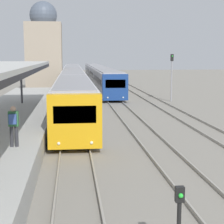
% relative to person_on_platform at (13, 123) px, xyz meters
% --- Properties ---
extents(person_on_platform, '(0.40, 0.40, 1.66)m').
position_rel_person_on_platform_xyz_m(person_on_platform, '(0.00, 0.00, 0.00)').
color(person_on_platform, '#2D2D33').
rests_on(person_on_platform, station_platform).
extents(train_near, '(2.62, 62.75, 3.00)m').
position_rel_person_on_platform_xyz_m(train_near, '(2.47, 33.71, -0.34)').
color(train_near, gold).
rests_on(train_near, ground_plane).
extents(train_far, '(2.59, 46.04, 2.99)m').
position_rel_person_on_platform_xyz_m(train_far, '(6.64, 44.53, -0.34)').
color(train_far, navy).
rests_on(train_far, ground_plane).
extents(signal_post_near, '(0.20, 0.21, 1.79)m').
position_rel_person_on_platform_xyz_m(signal_post_near, '(4.73, -7.33, -0.90)').
color(signal_post_near, black).
rests_on(signal_post_near, ground_plane).
extents(signal_mast_far, '(0.28, 0.29, 4.84)m').
position_rel_person_on_platform_xyz_m(signal_mast_far, '(12.54, 22.40, 1.05)').
color(signal_mast_far, gray).
rests_on(signal_mast_far, ground_plane).
extents(distant_domed_building, '(4.49, 4.49, 11.48)m').
position_rel_person_on_platform_xyz_m(distant_domed_building, '(-1.09, 34.05, 3.40)').
color(distant_domed_building, gray).
rests_on(distant_domed_building, ground_plane).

